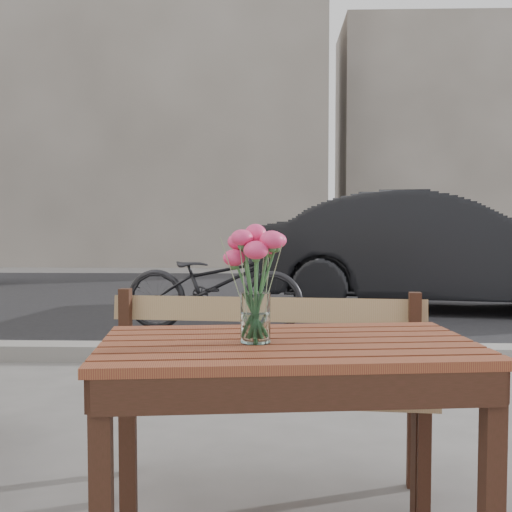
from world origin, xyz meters
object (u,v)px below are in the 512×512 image
(main_table, at_px, (288,378))
(main_vase, at_px, (255,269))
(parked_car, at_px, (434,251))
(bicycle, at_px, (214,284))

(main_table, height_order, main_vase, main_vase)
(main_table, bearing_deg, parked_car, 65.76)
(main_vase, bearing_deg, parked_car, 71.48)
(bicycle, bearing_deg, main_vase, -165.33)
(main_table, xyz_separation_m, bicycle, (-0.65, 4.22, -0.13))
(main_table, height_order, bicycle, bicycle)
(parked_car, relative_size, bicycle, 2.46)
(bicycle, bearing_deg, main_table, -163.97)
(main_vase, relative_size, parked_car, 0.08)
(main_vase, bearing_deg, main_table, 14.85)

